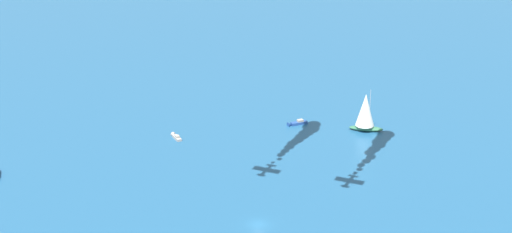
# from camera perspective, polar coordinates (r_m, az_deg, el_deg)

# --- Properties ---
(ground_plane) EXTENTS (2000.00, 2000.00, 0.00)m
(ground_plane) POSITION_cam_1_polar(r_m,az_deg,el_deg) (170.35, 0.16, -7.98)
(ground_plane) COLOR #1E517A
(motorboat_far_stbd) EXTENTS (6.19, 2.47, 1.75)m
(motorboat_far_stbd) POSITION_cam_1_polar(r_m,az_deg,el_deg) (222.16, 3.00, -0.49)
(motorboat_far_stbd) COLOR #23478C
(motorboat_far_stbd) RESTS_ON ground_plane
(motorboat_offshore) EXTENTS (1.85, 5.22, 1.48)m
(motorboat_offshore) POSITION_cam_1_polar(r_m,az_deg,el_deg) (214.01, -5.93, -1.50)
(motorboat_offshore) COLOR #9E9993
(motorboat_offshore) RESTS_ON ground_plane
(sailboat_trailing) EXTENTS (8.76, 8.56, 12.34)m
(sailboat_trailing) POSITION_cam_1_polar(r_m,az_deg,el_deg) (218.08, 8.09, 0.34)
(sailboat_trailing) COLOR #33704C
(sailboat_trailing) RESTS_ON ground_plane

